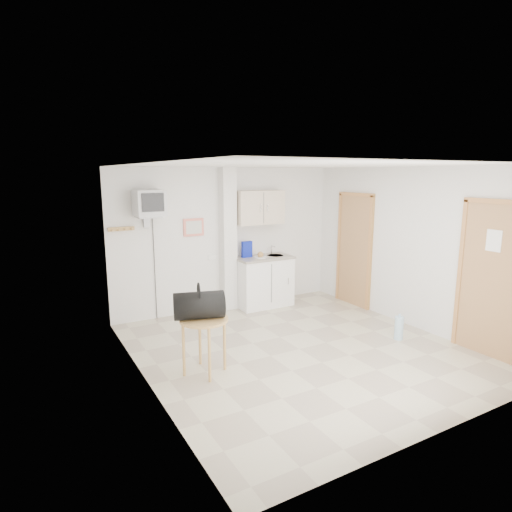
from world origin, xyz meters
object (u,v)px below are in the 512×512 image
round_table (204,326)px  water_bottle (399,328)px  duffel_bag (199,305)px  crt_television (149,204)px

round_table → water_bottle: (2.90, -0.40, -0.42)m
duffel_bag → water_bottle: duffel_bag is taller
duffel_bag → round_table: bearing=-12.5°
crt_television → water_bottle: bearing=-39.8°
crt_television → water_bottle: (2.93, -2.44, -1.76)m
crt_television → round_table: size_ratio=3.10×
crt_television → round_table: crt_television is taller
crt_television → water_bottle: crt_television is taller
water_bottle → crt_television: bearing=140.2°
duffel_bag → water_bottle: bearing=7.5°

